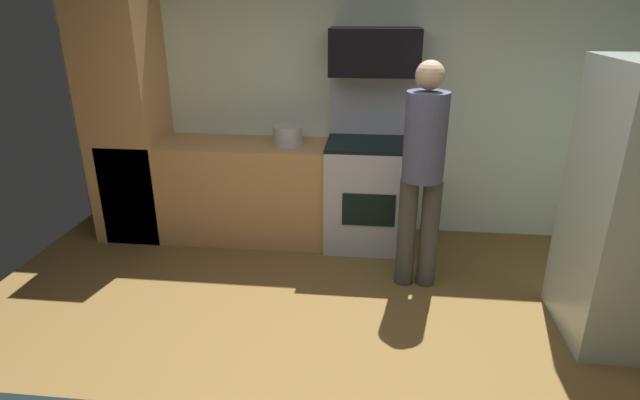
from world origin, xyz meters
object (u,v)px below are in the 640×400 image
Objects in this scene: person_cook at (423,167)px; oven_range at (369,189)px; stock_pot at (288,135)px; microwave at (375,52)px.

oven_range is at bearing 118.32° from person_cook.
person_cook is 6.53× the size of stock_pot.
microwave reaches higher than oven_range.
microwave is 1.14m from person_cook.
stock_pot is at bearing -173.72° from microwave.
oven_range is 0.91m from person_cook.
stock_pot is at bearing 147.31° from person_cook.
person_cook is (0.38, -0.70, 0.44)m from oven_range.
oven_range is 0.87m from stock_pot.
microwave is at bearing 6.28° from stock_pot.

